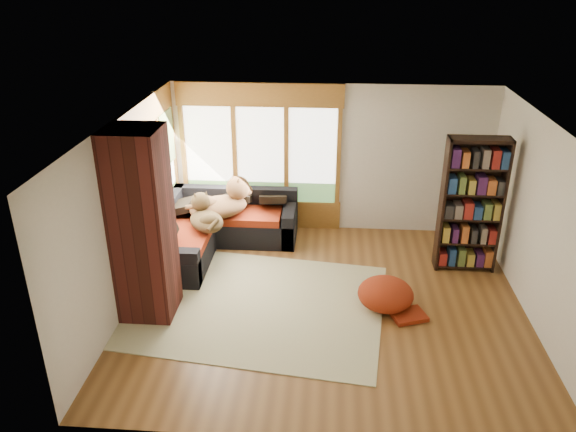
% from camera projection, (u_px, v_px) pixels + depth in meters
% --- Properties ---
extents(floor, '(5.50, 5.50, 0.00)m').
position_uv_depth(floor, '(326.00, 304.00, 7.94)').
color(floor, brown).
rests_on(floor, ground).
extents(ceiling, '(5.50, 5.50, 0.00)m').
position_uv_depth(ceiling, '(332.00, 124.00, 6.85)').
color(ceiling, white).
extents(wall_back, '(5.50, 0.04, 2.60)m').
position_uv_depth(wall_back, '(330.00, 159.00, 9.66)').
color(wall_back, silver).
rests_on(wall_back, ground).
extents(wall_front, '(5.50, 0.04, 2.60)m').
position_uv_depth(wall_front, '(326.00, 336.00, 5.13)').
color(wall_front, silver).
rests_on(wall_front, ground).
extents(wall_left, '(0.04, 5.00, 2.60)m').
position_uv_depth(wall_left, '(125.00, 214.00, 7.58)').
color(wall_left, silver).
rests_on(wall_left, ground).
extents(wall_right, '(0.04, 5.00, 2.60)m').
position_uv_depth(wall_right, '(543.00, 227.00, 7.21)').
color(wall_right, silver).
rests_on(wall_right, ground).
extents(windows_back, '(2.82, 0.10, 1.90)m').
position_uv_depth(windows_back, '(260.00, 155.00, 9.69)').
color(windows_back, '#916024').
rests_on(windows_back, wall_back).
extents(windows_left, '(0.10, 2.62, 1.90)m').
position_uv_depth(windows_left, '(153.00, 179.00, 8.65)').
color(windows_left, '#916024').
rests_on(windows_left, wall_left).
extents(roller_blind, '(0.03, 0.72, 0.90)m').
position_uv_depth(roller_blind, '(167.00, 138.00, 9.23)').
color(roller_blind, '#6F8A52').
rests_on(roller_blind, wall_left).
extents(brick_chimney, '(0.70, 0.70, 2.60)m').
position_uv_depth(brick_chimney, '(142.00, 226.00, 7.24)').
color(brick_chimney, '#471914').
rests_on(brick_chimney, ground).
extents(sectional_sofa, '(2.20, 2.20, 0.80)m').
position_uv_depth(sectional_sofa, '(212.00, 228.00, 9.48)').
color(sectional_sofa, black).
rests_on(sectional_sofa, ground).
extents(area_rug, '(3.91, 3.17, 0.01)m').
position_uv_depth(area_rug, '(253.00, 304.00, 7.92)').
color(area_rug, '#E9E7C8').
rests_on(area_rug, ground).
extents(bookshelf, '(0.91, 0.30, 2.12)m').
position_uv_depth(bookshelf, '(471.00, 206.00, 8.44)').
color(bookshelf, black).
rests_on(bookshelf, ground).
extents(pouf, '(0.98, 0.98, 0.42)m').
position_uv_depth(pouf, '(386.00, 293.00, 7.77)').
color(pouf, '#952409').
rests_on(pouf, area_rug).
extents(dog_tan, '(1.16, 1.03, 0.56)m').
position_uv_depth(dog_tan, '(223.00, 200.00, 9.24)').
color(dog_tan, brown).
rests_on(dog_tan, sectional_sofa).
extents(dog_brindle, '(0.80, 0.91, 0.44)m').
position_uv_depth(dog_brindle, '(205.00, 215.00, 8.87)').
color(dog_brindle, black).
rests_on(dog_brindle, sectional_sofa).
extents(throw_pillows, '(1.98, 1.68, 0.45)m').
position_uv_depth(throw_pillows, '(216.00, 201.00, 9.33)').
color(throw_pillows, black).
rests_on(throw_pillows, sectional_sofa).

